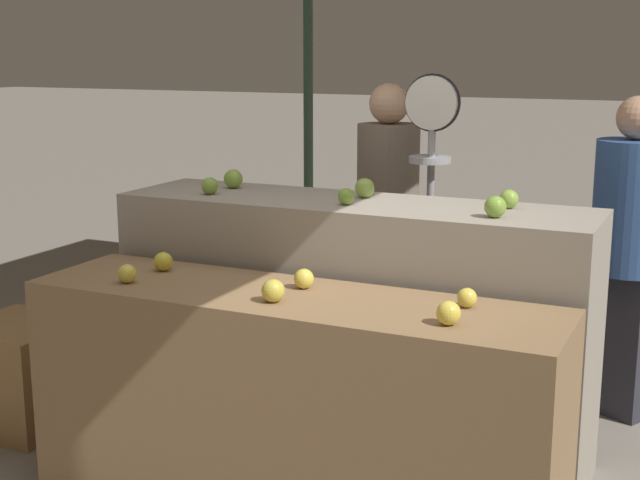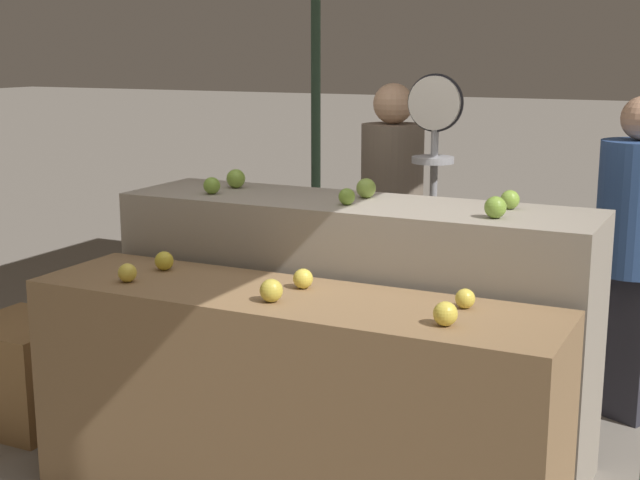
{
  "view_description": "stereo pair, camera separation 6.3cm",
  "coord_description": "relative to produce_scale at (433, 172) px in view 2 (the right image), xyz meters",
  "views": [
    {
      "loc": [
        1.46,
        -2.86,
        1.78
      ],
      "look_at": [
        -0.02,
        0.3,
        1.03
      ],
      "focal_mm": 50.0,
      "sensor_mm": 36.0,
      "label": 1
    },
    {
      "loc": [
        1.52,
        -2.83,
        1.78
      ],
      "look_at": [
        -0.02,
        0.3,
        1.03
      ],
      "focal_mm": 50.0,
      "sensor_mm": 36.0,
      "label": 2
    }
  ],
  "objects": [
    {
      "name": "display_counter_front",
      "position": [
        -0.16,
        -1.17,
        -0.77
      ],
      "size": [
        2.07,
        0.55,
        0.88
      ],
      "primitive_type": "cube",
      "color": "olive",
      "rests_on": "ground_plane"
    },
    {
      "name": "display_counter_back",
      "position": [
        -0.16,
        -0.57,
        -0.64
      ],
      "size": [
        2.07,
        0.55,
        1.14
      ],
      "primitive_type": "cube",
      "color": "gray",
      "rests_on": "ground_plane"
    },
    {
      "name": "apple_front_0",
      "position": [
        -0.81,
        -1.28,
        -0.29
      ],
      "size": [
        0.07,
        0.07,
        0.07
      ],
      "primitive_type": "sphere",
      "color": "yellow",
      "rests_on": "display_counter_front"
    },
    {
      "name": "apple_front_1",
      "position": [
        -0.17,
        -1.28,
        -0.29
      ],
      "size": [
        0.09,
        0.09,
        0.09
      ],
      "primitive_type": "sphere",
      "color": "gold",
      "rests_on": "display_counter_front"
    },
    {
      "name": "apple_front_2",
      "position": [
        0.49,
        -1.27,
        -0.29
      ],
      "size": [
        0.08,
        0.08,
        0.08
      ],
      "primitive_type": "sphere",
      "color": "yellow",
      "rests_on": "display_counter_front"
    },
    {
      "name": "apple_front_3",
      "position": [
        -0.8,
        -1.06,
        -0.29
      ],
      "size": [
        0.08,
        0.08,
        0.08
      ],
      "primitive_type": "sphere",
      "color": "gold",
      "rests_on": "display_counter_front"
    },
    {
      "name": "apple_front_4",
      "position": [
        -0.15,
        -1.06,
        -0.29
      ],
      "size": [
        0.08,
        0.08,
        0.08
      ],
      "primitive_type": "sphere",
      "color": "yellow",
      "rests_on": "display_counter_front"
    },
    {
      "name": "apple_front_5",
      "position": [
        0.49,
        -1.05,
        -0.29
      ],
      "size": [
        0.07,
        0.07,
        0.07
      ],
      "primitive_type": "sphere",
      "color": "yellow",
      "rests_on": "display_counter_front"
    },
    {
      "name": "apple_back_0",
      "position": [
        -0.81,
        -0.67,
        -0.03
      ],
      "size": [
        0.08,
        0.08,
        0.08
      ],
      "primitive_type": "sphere",
      "color": "#7AA338",
      "rests_on": "display_counter_back"
    },
    {
      "name": "apple_back_1",
      "position": [
        -0.15,
        -0.67,
        -0.03
      ],
      "size": [
        0.07,
        0.07,
        0.07
      ],
      "primitive_type": "sphere",
      "color": "#7AA338",
      "rests_on": "display_counter_back"
    },
    {
      "name": "apple_back_2",
      "position": [
        0.49,
        -0.69,
        -0.02
      ],
      "size": [
        0.09,
        0.09,
        0.09
      ],
      "primitive_type": "sphere",
      "color": "#7AA338",
      "rests_on": "display_counter_back"
    },
    {
      "name": "apple_back_3",
      "position": [
        -0.8,
        -0.47,
        -0.02
      ],
      "size": [
        0.09,
        0.09,
        0.09
      ],
      "primitive_type": "sphere",
      "color": "#84AD3D",
      "rests_on": "display_counter_back"
    },
    {
      "name": "apple_back_4",
      "position": [
        -0.15,
        -0.46,
        -0.02
      ],
      "size": [
        0.09,
        0.09,
        0.09
      ],
      "primitive_type": "sphere",
      "color": "#8EB247",
      "rests_on": "display_counter_back"
    },
    {
      "name": "apple_back_5",
      "position": [
        0.49,
        -0.46,
        -0.03
      ],
      "size": [
        0.08,
        0.08,
        0.08
      ],
      "primitive_type": "sphere",
      "color": "#84AD3D",
      "rests_on": "display_counter_back"
    },
    {
      "name": "produce_scale",
      "position": [
        0.0,
        0.0,
        0.0
      ],
      "size": [
        0.27,
        0.2,
        1.67
      ],
      "color": "#99999E",
      "rests_on": "ground_plane"
    },
    {
      "name": "person_vendor_at_scale",
      "position": [
        -0.34,
        0.34,
        -0.28
      ],
      "size": [
        0.34,
        0.34,
        1.61
      ],
      "rotation": [
        0.0,
        0.0,
        3.09
      ],
      "color": "#2D2D38",
      "rests_on": "ground_plane"
    },
    {
      "name": "person_customer_left",
      "position": [
        0.88,
        0.37,
        -0.31
      ],
      "size": [
        0.49,
        0.49,
        1.57
      ],
      "rotation": [
        0.0,
        0.0,
        2.68
      ],
      "color": "#2D2D38",
      "rests_on": "ground_plane"
    },
    {
      "name": "wooden_crate_side",
      "position": [
        -1.7,
        -0.98,
        -0.95
      ],
      "size": [
        0.5,
        0.5,
        0.5
      ],
      "primitive_type": "cube",
      "color": "#9E7547",
      "rests_on": "ground_plane"
    }
  ]
}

